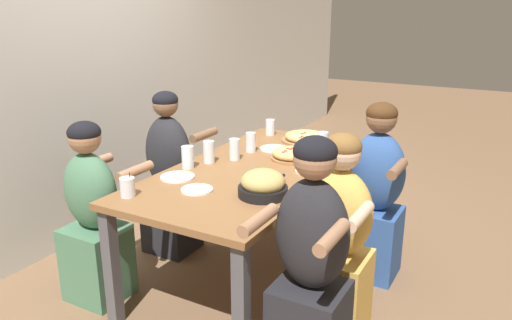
# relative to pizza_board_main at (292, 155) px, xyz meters

# --- Properties ---
(ground_plane) EXTENTS (18.00, 18.00, 0.00)m
(ground_plane) POSITION_rel_pizza_board_main_xyz_m (-0.27, 0.13, -0.79)
(ground_plane) COLOR brown
(ground_plane) RESTS_ON ground
(restaurant_back_panel) EXTENTS (10.00, 0.06, 3.20)m
(restaurant_back_panel) POSITION_rel_pizza_board_main_xyz_m (-0.27, 1.59, 0.81)
(restaurant_back_panel) COLOR silver
(restaurant_back_panel) RESTS_ON ground
(dining_table) EXTENTS (1.94, 0.97, 0.75)m
(dining_table) POSITION_rel_pizza_board_main_xyz_m (-0.27, 0.13, -0.11)
(dining_table) COLOR brown
(dining_table) RESTS_ON ground
(pizza_board_main) EXTENTS (0.29, 0.29, 0.07)m
(pizza_board_main) POSITION_rel_pizza_board_main_xyz_m (0.00, 0.00, 0.00)
(pizza_board_main) COLOR #996B42
(pizza_board_main) RESTS_ON dining_table
(pizza_board_second) EXTENTS (0.36, 0.36, 0.06)m
(pizza_board_second) POSITION_rel_pizza_board_main_xyz_m (0.47, 0.11, -0.00)
(pizza_board_second) COLOR #996B42
(pizza_board_second) RESTS_ON dining_table
(skillet_bowl) EXTENTS (0.40, 0.28, 0.15)m
(skillet_bowl) POSITION_rel_pizza_board_main_xyz_m (-0.69, -0.15, 0.03)
(skillet_bowl) COLOR black
(skillet_bowl) RESTS_ON dining_table
(empty_plate_a) EXTENTS (0.18, 0.18, 0.02)m
(empty_plate_a) POSITION_rel_pizza_board_main_xyz_m (-0.80, 0.22, -0.03)
(empty_plate_a) COLOR white
(empty_plate_a) RESTS_ON dining_table
(empty_plate_b) EXTENTS (0.20, 0.20, 0.02)m
(empty_plate_b) POSITION_rel_pizza_board_main_xyz_m (0.16, 0.22, -0.03)
(empty_plate_b) COLOR white
(empty_plate_b) RESTS_ON dining_table
(empty_plate_c) EXTENTS (0.19, 0.19, 0.02)m
(empty_plate_c) POSITION_rel_pizza_board_main_xyz_m (-0.18, -0.21, -0.03)
(empty_plate_c) COLOR white
(empty_plate_c) RESTS_ON dining_table
(empty_plate_d) EXTENTS (0.21, 0.21, 0.02)m
(empty_plate_d) POSITION_rel_pizza_board_main_xyz_m (-0.68, 0.45, -0.03)
(empty_plate_d) COLOR white
(empty_plate_d) RESTS_ON dining_table
(cocktail_glass_blue) EXTENTS (0.08, 0.08, 0.14)m
(cocktail_glass_blue) POSITION_rel_pizza_board_main_xyz_m (-1.06, 0.50, 0.01)
(cocktail_glass_blue) COLOR silver
(cocktail_glass_blue) RESTS_ON dining_table
(drinking_glass_a) EXTENTS (0.07, 0.07, 0.14)m
(drinking_glass_a) POSITION_rel_pizza_board_main_xyz_m (0.03, 0.34, 0.03)
(drinking_glass_a) COLOR silver
(drinking_glass_a) RESTS_ON dining_table
(drinking_glass_b) EXTENTS (0.07, 0.07, 0.13)m
(drinking_glass_b) POSITION_rel_pizza_board_main_xyz_m (0.53, 0.44, 0.02)
(drinking_glass_b) COLOR silver
(drinking_glass_b) RESTS_ON dining_table
(drinking_glass_c) EXTENTS (0.08, 0.08, 0.15)m
(drinking_glass_c) POSITION_rel_pizza_board_main_xyz_m (-0.50, 0.51, 0.04)
(drinking_glass_c) COLOR silver
(drinking_glass_c) RESTS_ON dining_table
(drinking_glass_d) EXTENTS (0.07, 0.07, 0.15)m
(drinking_glass_d) POSITION_rel_pizza_board_main_xyz_m (-0.19, 0.34, 0.03)
(drinking_glass_d) COLOR silver
(drinking_glass_d) RESTS_ON dining_table
(drinking_glass_e) EXTENTS (0.08, 0.08, 0.15)m
(drinking_glass_e) POSITION_rel_pizza_board_main_xyz_m (0.26, -0.12, 0.03)
(drinking_glass_e) COLOR silver
(drinking_glass_e) RESTS_ON dining_table
(drinking_glass_f) EXTENTS (0.08, 0.08, 0.15)m
(drinking_glass_f) POSITION_rel_pizza_board_main_xyz_m (-0.33, 0.45, 0.03)
(drinking_glass_f) COLOR silver
(drinking_glass_f) RESTS_ON dining_table
(diner_near_midright) EXTENTS (0.51, 0.40, 1.19)m
(diner_near_midright) POSITION_rel_pizza_board_main_xyz_m (0.07, -0.57, -0.24)
(diner_near_midright) COLOR #2D5193
(diner_near_midright) RESTS_ON ground
(diner_far_center) EXTENTS (0.51, 0.40, 1.20)m
(diner_far_center) POSITION_rel_pizza_board_main_xyz_m (-0.29, 0.83, -0.24)
(diner_far_center) COLOR #232328
(diner_far_center) RESTS_ON ground
(diner_near_midleft) EXTENTS (0.51, 0.40, 1.15)m
(diner_near_midleft) POSITION_rel_pizza_board_main_xyz_m (-0.63, -0.57, -0.26)
(diner_near_midleft) COLOR gold
(diner_near_midleft) RESTS_ON ground
(diner_far_left) EXTENTS (0.51, 0.40, 1.13)m
(diner_far_left) POSITION_rel_pizza_board_main_xyz_m (-1.02, 0.83, -0.27)
(diner_far_left) COLOR #477556
(diner_far_left) RESTS_ON ground
(diner_near_left) EXTENTS (0.51, 0.40, 1.22)m
(diner_near_left) POSITION_rel_pizza_board_main_xyz_m (-1.00, -0.57, -0.22)
(diner_near_left) COLOR #232328
(diner_near_left) RESTS_ON ground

